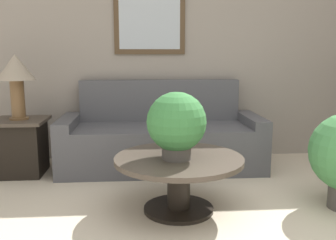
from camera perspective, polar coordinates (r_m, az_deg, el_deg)
wall_back at (r=4.71m, az=6.19°, el=10.25°), size 7.69×0.09×2.60m
couch_main at (r=4.27m, az=-1.03°, el=-3.03°), size 2.25×0.86×0.98m
coffee_table at (r=3.09m, az=1.65°, el=-7.90°), size 1.05×1.05×0.46m
side_table at (r=4.33m, az=-21.48°, el=-3.74°), size 0.55×0.55×0.60m
table_lamp at (r=4.22m, az=-22.17°, el=6.65°), size 0.40×0.40×0.68m
potted_plant_on_table at (r=2.93m, az=1.31°, el=-0.55°), size 0.47×0.47×0.54m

